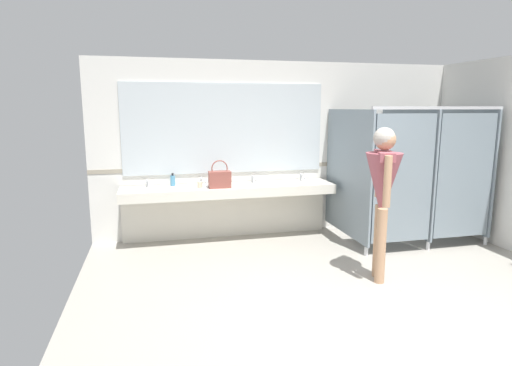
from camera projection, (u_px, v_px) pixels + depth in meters
The scene contains 11 objects.
ground_plane at pixel (391, 329), 3.85m from camera, with size 5.93×6.75×0.10m, color #9E998E.
wall_back at pixel (288, 148), 6.60m from camera, with size 5.93×0.12×2.63m, color silver.
wall_back_tile_band at pixel (289, 165), 6.59m from camera, with size 5.93×0.01×0.06m, color #9E937F.
vanity_counter at pixel (229, 199), 6.23m from camera, with size 3.09×0.56×0.94m.
mirror_panel at pixel (226, 128), 6.24m from camera, with size 2.99×0.02×1.32m, color silver.
bathroom_stalls at pixel (413, 172), 6.09m from camera, with size 1.94×1.41×1.96m.
person_standing at pixel (383, 184), 4.65m from camera, with size 0.52×0.57×1.73m.
handbag at pixel (220, 179), 5.92m from camera, with size 0.31×0.15×0.39m.
soap_dispenser at pixel (173, 180), 6.07m from camera, with size 0.07×0.07×0.19m.
paper_cup at pixel (200, 185), 5.93m from camera, with size 0.07×0.07×0.09m, color beige.
floor_drain_cover at pixel (405, 289), 4.58m from camera, with size 0.14×0.14×0.01m, color #B7BABF.
Camera 1 is at (-2.04, -3.15, 1.95)m, focal length 29.56 mm.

